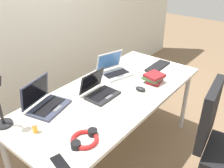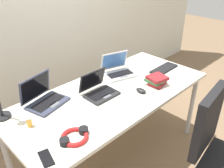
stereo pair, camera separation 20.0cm
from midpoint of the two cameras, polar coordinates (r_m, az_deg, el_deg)
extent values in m
plane|color=#7A6047|center=(2.50, 2.39, -16.73)|extent=(12.00, 12.00, 0.00)
cube|color=silver|center=(2.66, -15.52, 17.38)|extent=(6.00, 0.12, 2.60)
cube|color=silver|center=(2.05, 2.80, -2.41)|extent=(1.80, 0.80, 0.03)
cylinder|color=#B2B5BA|center=(2.71, 20.26, -5.04)|extent=(0.04, 0.04, 0.71)
cylinder|color=#B2B5BA|center=(2.13, -21.02, -15.84)|extent=(0.04, 0.04, 0.71)
cylinder|color=#B2B5BA|center=(2.99, 8.72, -0.10)|extent=(0.04, 0.04, 0.71)
cylinder|color=black|center=(1.87, -21.63, -7.17)|extent=(0.12, 0.12, 0.02)
cube|color=#33384C|center=(1.92, -11.95, -4.57)|extent=(0.34, 0.27, 0.02)
cube|color=black|center=(1.91, -11.98, -4.29)|extent=(0.28, 0.17, 0.00)
cube|color=#595B60|center=(1.87, -10.46, -4.88)|extent=(0.09, 0.06, 0.00)
cube|color=#33384C|center=(1.93, -14.88, -0.79)|extent=(0.30, 0.11, 0.20)
cube|color=black|center=(1.93, -14.76, -0.81)|extent=(0.27, 0.09, 0.17)
cube|color=#232326|center=(1.98, 0.49, -2.65)|extent=(0.26, 0.18, 0.02)
cube|color=black|center=(1.98, 0.49, -2.37)|extent=(0.23, 0.10, 0.00)
cube|color=#595B60|center=(1.94, 1.73, -3.00)|extent=(0.07, 0.04, 0.00)
cube|color=#232326|center=(2.00, -1.85, 0.92)|extent=(0.26, 0.06, 0.18)
cube|color=black|center=(2.00, -1.74, 0.91)|extent=(0.24, 0.04, 0.15)
cube|color=#B7BABC|center=(2.31, 4.40, 2.10)|extent=(0.32, 0.26, 0.02)
cube|color=black|center=(2.30, 4.41, 2.35)|extent=(0.26, 0.17, 0.00)
cube|color=#595B60|center=(2.25, 5.25, 1.73)|extent=(0.09, 0.06, 0.00)
cube|color=#B7BABC|center=(2.36, 2.91, 5.48)|extent=(0.28, 0.14, 0.18)
cube|color=#3F72BF|center=(2.35, 2.97, 5.47)|extent=(0.25, 0.12, 0.15)
cube|color=black|center=(2.50, 14.38, 3.42)|extent=(0.33, 0.13, 0.02)
ellipsoid|color=black|center=(2.06, 9.62, -1.60)|extent=(0.06, 0.10, 0.03)
cube|color=black|center=(1.47, -11.41, -16.89)|extent=(0.10, 0.15, 0.01)
torus|color=red|center=(1.57, -5.18, -12.40)|extent=(0.18, 0.18, 0.03)
cylinder|color=black|center=(1.53, -7.38, -13.49)|extent=(0.06, 0.06, 0.04)
cylinder|color=black|center=(1.60, -3.11, -11.01)|extent=(0.06, 0.06, 0.04)
cylinder|color=gold|center=(1.71, -15.74, -8.81)|extent=(0.04, 0.04, 0.06)
cylinder|color=white|center=(1.69, -15.92, -7.74)|extent=(0.04, 0.04, 0.01)
cube|color=maroon|center=(2.21, 13.25, 0.27)|extent=(0.18, 0.15, 0.04)
cube|color=#336638|center=(2.19, 12.85, 0.89)|extent=(0.16, 0.15, 0.02)
cube|color=maroon|center=(2.18, 13.22, 1.37)|extent=(0.18, 0.17, 0.03)
cube|color=black|center=(1.90, 24.52, -8.05)|extent=(0.42, 0.11, 0.48)
camera|label=1|loc=(0.10, -87.14, 1.59)|focal=38.84mm
camera|label=2|loc=(0.10, 92.86, -1.59)|focal=38.84mm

